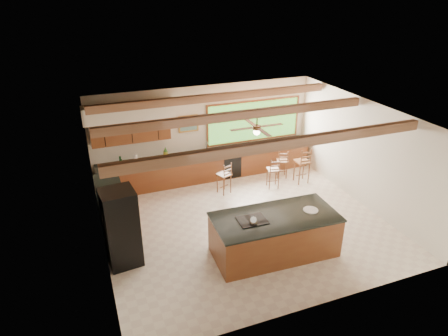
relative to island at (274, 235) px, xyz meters
name	(u,v)px	position (x,y,z in m)	size (l,w,h in m)	color
ground	(245,223)	(-0.13, 1.40, -0.51)	(7.20, 7.20, 0.00)	beige
room_shell	(230,139)	(-0.30, 2.05, 1.71)	(7.27, 6.54, 3.02)	beige
counter_run	(188,174)	(-0.95, 3.92, -0.04)	(7.12, 3.10, 1.27)	brown
island	(274,235)	(0.00, 0.00, 0.00)	(2.94, 1.47, 1.03)	brown
refrigerator	(121,228)	(-3.35, 0.91, 0.42)	(0.79, 0.77, 1.85)	black
bar_stool_a	(225,175)	(-0.03, 3.15, 0.10)	(0.47, 0.47, 1.02)	brown
bar_stool_b	(274,170)	(1.52, 2.95, 0.09)	(0.42, 0.42, 1.01)	brown
bar_stool_c	(303,163)	(2.54, 2.94, 0.20)	(0.43, 0.43, 1.19)	brown
bar_stool_d	(283,162)	(2.13, 3.50, 0.06)	(0.44, 0.44, 0.96)	brown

